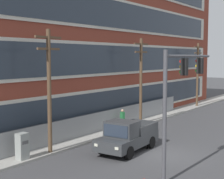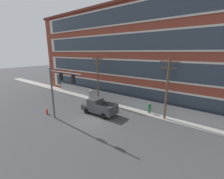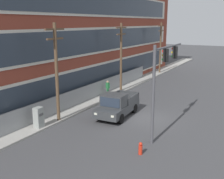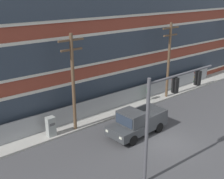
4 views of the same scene
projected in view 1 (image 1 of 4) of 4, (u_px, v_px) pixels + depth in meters
The scene contains 11 objects.
ground_plane at pixel (166, 155), 21.39m from camera, with size 160.00×160.00×0.00m, color #424244.
sidewalk_building_side at pixel (84, 139), 25.25m from camera, with size 80.00×2.12×0.16m, color #9E9B93.
brick_mill_building at pixel (60, 37), 30.11m from camera, with size 50.16×9.04×15.62m.
chain_link_fence at pixel (77, 128), 25.18m from camera, with size 32.44×0.06×1.73m.
traffic_signal_mast at pixel (179, 87), 17.43m from camera, with size 5.73×0.43×6.43m.
pickup_truck_dark_grey at pixel (127, 137), 22.01m from camera, with size 5.12×2.37×2.09m.
utility_pole_near_corner at pixel (49, 87), 21.03m from camera, with size 2.10×0.26×7.78m.
utility_pole_midblock at pixel (141, 78), 30.18m from camera, with size 2.25×0.26×7.71m.
utility_pole_far_east at pixel (198, 72), 41.27m from camera, with size 2.26×0.26×7.74m.
electrical_cabinet at pixel (22, 148), 19.85m from camera, with size 0.64×0.55×1.71m.
pedestrian_near_cabinet at pixel (122, 118), 28.93m from camera, with size 0.37×0.46×1.69m.
Camera 1 is at (-18.95, -9.44, 6.11)m, focal length 55.00 mm.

